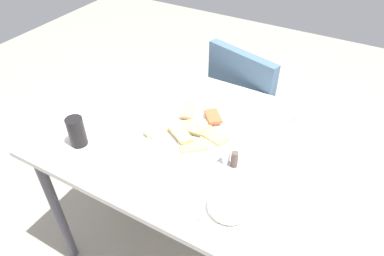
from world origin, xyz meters
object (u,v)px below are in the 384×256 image
at_px(paper_napkin, 312,121).
at_px(fork, 311,123).
at_px(spoon, 314,118).
at_px(soda_can, 77,132).
at_px(pide_platter, 189,128).
at_px(dining_table, 195,151).
at_px(dining_chair, 249,109).
at_px(salad_plate_greens, 229,207).
at_px(condiment_caddy, 230,162).

height_order(paper_napkin, fork, fork).
bearing_deg(paper_napkin, spoon, 90.00).
xyz_separation_m(soda_can, paper_napkin, (0.76, 0.59, -0.06)).
bearing_deg(soda_can, fork, 37.01).
relative_size(pide_platter, spoon, 1.93).
bearing_deg(spoon, pide_platter, -170.08).
relative_size(dining_table, soda_can, 9.51).
xyz_separation_m(fork, spoon, (0.00, 0.04, 0.00)).
bearing_deg(dining_chair, paper_napkin, -37.11).
relative_size(dining_table, spoon, 6.42).
relative_size(soda_can, paper_napkin, 0.96).
bearing_deg(salad_plate_greens, dining_chair, 106.68).
relative_size(fork, condiment_caddy, 1.83).
bearing_deg(pide_platter, paper_napkin, 36.21).
bearing_deg(spoon, dining_table, -166.07).
distance_m(dining_table, salad_plate_greens, 0.40).
distance_m(soda_can, spoon, 0.98).
height_order(soda_can, fork, soda_can).
relative_size(dining_table, dining_chair, 1.29).
height_order(pide_platter, spoon, pide_platter).
bearing_deg(soda_can, spoon, 38.70).
relative_size(salad_plate_greens, condiment_caddy, 2.01).
bearing_deg(spoon, salad_plate_greens, -128.18).
bearing_deg(soda_can, dining_table, 35.20).
distance_m(dining_chair, condiment_caddy, 0.78).
xyz_separation_m(pide_platter, condiment_caddy, (0.23, -0.10, 0.01)).
xyz_separation_m(salad_plate_greens, paper_napkin, (0.11, 0.60, -0.02)).
bearing_deg(condiment_caddy, fork, 63.87).
distance_m(dining_chair, spoon, 0.53).
xyz_separation_m(dining_table, pide_platter, (-0.04, 0.02, 0.10)).
distance_m(dining_table, soda_can, 0.48).
height_order(salad_plate_greens, spoon, salad_plate_greens).
xyz_separation_m(dining_chair, pide_platter, (-0.05, -0.60, 0.27)).
bearing_deg(pide_platter, soda_can, -140.12).
relative_size(salad_plate_greens, spoon, 1.15).
bearing_deg(spoon, paper_napkin, -117.83).
bearing_deg(paper_napkin, dining_chair, 142.89).
xyz_separation_m(dining_chair, condiment_caddy, (0.18, -0.70, 0.28)).
xyz_separation_m(pide_platter, fork, (0.43, 0.30, -0.01)).
height_order(salad_plate_greens, paper_napkin, salad_plate_greens).
bearing_deg(dining_chair, fork, -38.80).
relative_size(pide_platter, condiment_caddy, 3.36).
bearing_deg(salad_plate_greens, condiment_caddy, 113.98).
height_order(dining_chair, salad_plate_greens, dining_chair).
bearing_deg(dining_table, dining_chair, 89.10).
bearing_deg(pide_platter, fork, 34.61).
height_order(dining_chair, fork, dining_chair).
xyz_separation_m(salad_plate_greens, fork, (0.11, 0.58, -0.02)).
distance_m(dining_table, fork, 0.51).
bearing_deg(dining_chair, pide_platter, -94.62).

